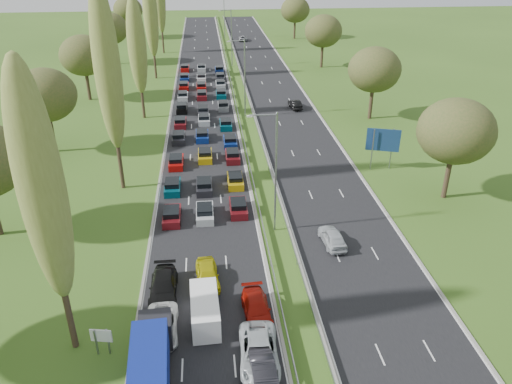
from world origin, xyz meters
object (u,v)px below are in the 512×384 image
white_van_rear (205,308)px  near_car_3 (163,286)px  near_car_2 (162,326)px  direction_sign (383,142)px  blue_lorry (152,362)px  info_sign (101,338)px

white_van_rear → near_car_3: bearing=132.5°
near_car_2 → direction_sign: size_ratio=0.93×
direction_sign → blue_lorry: bearing=-129.2°
info_sign → near_car_2: bearing=22.1°
white_van_rear → info_sign: size_ratio=2.46×
near_car_3 → blue_lorry: size_ratio=0.65×
near_car_2 → white_van_rear: (3.10, 1.20, 0.37)m
near_car_3 → direction_sign: size_ratio=1.01×
white_van_rear → blue_lorry: bearing=-122.7°
blue_lorry → near_car_3: bearing=86.3°
near_car_2 → info_sign: size_ratio=2.31×
near_car_2 → info_sign: info_sign is taller
near_car_2 → direction_sign: direction_sign is taller
near_car_2 → blue_lorry: 4.68m
blue_lorry → direction_sign: direction_sign is taller
near_car_3 → info_sign: 7.15m
near_car_3 → direction_sign: bearing=41.4°
near_car_2 → near_car_3: (-0.17, 4.49, 0.09)m
near_car_2 → direction_sign: (24.90, 26.37, 2.88)m
near_car_2 → blue_lorry: bearing=-95.1°
white_van_rear → direction_sign: bearing=46.8°
info_sign → direction_sign: bearing=44.1°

